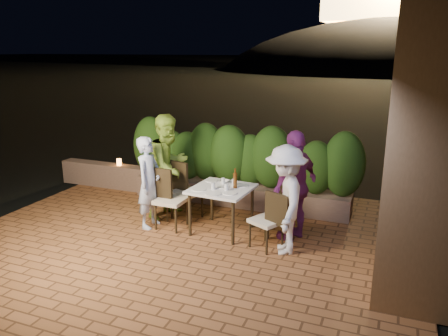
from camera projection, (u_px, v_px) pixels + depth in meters
The scene contains 30 objects.
ground at pixel (173, 253), 6.44m from camera, with size 400.00×400.00×0.00m, color black.
terrace_floor at pixel (188, 243), 6.90m from camera, with size 7.00×6.00×0.15m, color brown.
window_pane at pixel (393, 113), 6.25m from camera, with size 0.08×1.00×1.40m, color black.
window_frame at pixel (392, 113), 6.25m from camera, with size 0.06×1.15×1.55m, color black.
planter at pixel (239, 194), 8.37m from camera, with size 4.20×0.55×0.40m, color brown.
hedge at pixel (239, 156), 8.18m from camera, with size 4.00×0.70×1.10m, color #1D3C10, non-canonical shape.
parapet at pixel (108, 175), 9.43m from camera, with size 2.20×0.30×0.50m, color brown.
hill at pixel (391, 100), 60.56m from camera, with size 52.00×40.00×22.00m, color black.
dining_table at pixel (222, 210), 7.05m from camera, with size 0.91×0.91×0.75m, color white, non-canonical shape.
plate_nw at pixel (199, 189), 6.85m from camera, with size 0.23×0.23×0.01m, color white.
plate_sw at pixel (211, 181), 7.31m from camera, with size 0.21×0.21×0.01m, color white.
plate_ne at pixel (230, 193), 6.67m from camera, with size 0.22×0.22×0.01m, color white.
plate_se at pixel (242, 185), 7.05m from camera, with size 0.22×0.22×0.01m, color white.
plate_centre at pixel (223, 187), 6.97m from camera, with size 0.21×0.21×0.01m, color white.
plate_front at pixel (213, 194), 6.65m from camera, with size 0.24×0.24×0.01m, color white.
glass_nw at pixel (213, 186), 6.85m from camera, with size 0.06×0.06×0.11m, color silver.
glass_sw at pixel (223, 181), 7.14m from camera, with size 0.06×0.06×0.10m, color silver.
glass_ne at pixel (226, 187), 6.81m from camera, with size 0.06×0.06×0.11m, color silver.
glass_se at pixel (234, 182), 7.04m from camera, with size 0.06×0.06×0.11m, color silver.
beer_bottle at pixel (235, 178), 6.90m from camera, with size 0.06×0.06×0.32m, color #522B0D, non-canonical shape.
bowl at pixel (225, 181), 7.23m from camera, with size 0.16×0.16×0.04m, color white.
chair_left_front at pixel (171, 199), 7.18m from camera, with size 0.46×0.46×1.00m, color black, non-canonical shape.
chair_left_back at pixel (187, 191), 7.59m from camera, with size 0.46×0.46×1.00m, color black, non-canonical shape.
chair_right_front at pixel (267, 219), 6.45m from camera, with size 0.42×0.42×0.90m, color black, non-canonical shape.
chair_right_back at pixel (278, 210), 6.91m from camera, with size 0.39×0.39×0.84m, color black, non-canonical shape.
diner_blue at pixel (149, 182), 7.17m from camera, with size 0.56×0.37×1.53m, color silver.
diner_green at pixel (169, 166), 7.62m from camera, with size 0.89×0.69×1.82m, color #94BE3B.
diner_white at pixel (285, 200), 6.24m from camera, with size 1.03×0.59×1.60m, color silver.
diner_purple at pixel (295, 186), 6.68m from camera, with size 1.01×0.42×1.73m, color #6E2467.
parapet_lamp at pixel (119, 162), 9.24m from camera, with size 0.10×0.10×0.14m, color orange.
Camera 1 is at (2.87, -5.19, 2.89)m, focal length 35.00 mm.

